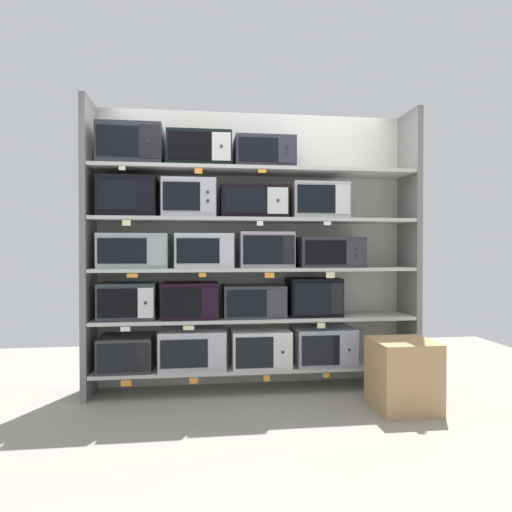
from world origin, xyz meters
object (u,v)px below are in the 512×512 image
at_px(microwave_18, 264,154).
at_px(shipping_carton, 403,375).
at_px(microwave_7, 314,297).
at_px(microwave_12, 128,198).
at_px(microwave_11, 328,252).
at_px(microwave_13, 189,199).
at_px(microwave_4, 128,301).
at_px(microwave_1, 193,348).
at_px(microwave_17, 199,151).
at_px(microwave_15, 317,201).
at_px(microwave_6, 253,301).
at_px(microwave_16, 131,146).
at_px(microwave_3, 323,345).
at_px(microwave_10, 265,250).
at_px(microwave_5, 190,300).
at_px(microwave_0, 127,353).
at_px(microwave_2, 260,347).
at_px(microwave_9, 204,251).
at_px(microwave_14, 253,202).
at_px(microwave_8, 134,251).

distance_m(microwave_18, shipping_carton, 2.14).
relative_size(microwave_7, microwave_12, 0.96).
relative_size(microwave_11, microwave_13, 1.25).
bearing_deg(microwave_12, microwave_4, -176.55).
xyz_separation_m(microwave_1, microwave_11, (1.20, -0.00, 0.83)).
bearing_deg(microwave_4, microwave_17, -0.00).
bearing_deg(microwave_7, microwave_15, 0.53).
height_order(microwave_6, microwave_16, microwave_16).
relative_size(microwave_3, microwave_12, 1.10).
relative_size(microwave_1, microwave_3, 1.07).
bearing_deg(microwave_10, microwave_16, 179.99).
relative_size(microwave_4, microwave_12, 0.98).
bearing_deg(microwave_7, microwave_4, 179.99).
relative_size(microwave_3, microwave_15, 1.08).
xyz_separation_m(microwave_12, microwave_15, (1.63, -0.00, -0.01)).
distance_m(microwave_5, microwave_15, 1.41).
bearing_deg(microwave_16, microwave_11, -0.01).
relative_size(microwave_7, microwave_11, 0.81).
relative_size(microwave_7, microwave_15, 0.94).
height_order(microwave_0, microwave_1, microwave_1).
height_order(microwave_6, microwave_11, microwave_11).
relative_size(microwave_2, microwave_13, 1.12).
bearing_deg(microwave_18, microwave_0, -179.98).
bearing_deg(microwave_9, shipping_carton, -22.63).
distance_m(microwave_10, microwave_16, 1.43).
bearing_deg(microwave_11, microwave_12, 179.99).
height_order(microwave_10, microwave_13, microwave_13).
bearing_deg(microwave_4, microwave_2, -0.01).
bearing_deg(microwave_14, microwave_4, -180.00).
height_order(microwave_7, microwave_14, microwave_14).
relative_size(microwave_5, microwave_9, 0.97).
height_order(microwave_15, shipping_carton, microwave_15).
xyz_separation_m(microwave_15, microwave_16, (-1.61, 0.00, 0.44)).
height_order(microwave_7, shipping_carton, microwave_7).
distance_m(microwave_5, microwave_11, 1.29).
xyz_separation_m(microwave_8, microwave_9, (0.59, 0.00, 0.00)).
bearing_deg(microwave_6, microwave_2, -0.00).
relative_size(microwave_8, microwave_17, 1.06).
xyz_separation_m(microwave_0, microwave_7, (1.62, -0.00, 0.45)).
relative_size(microwave_17, microwave_18, 1.04).
relative_size(microwave_13, shipping_carton, 0.84).
xyz_separation_m(microwave_2, microwave_3, (0.57, 0.00, 0.00)).
bearing_deg(microwave_7, microwave_17, 179.99).
xyz_separation_m(microwave_13, microwave_16, (-0.48, 0.00, 0.43)).
height_order(microwave_6, microwave_10, microwave_10).
bearing_deg(microwave_0, microwave_2, 0.00).
bearing_deg(microwave_0, microwave_15, 0.01).
height_order(microwave_11, microwave_17, microwave_17).
relative_size(microwave_11, microwave_15, 1.16).
bearing_deg(microwave_3, microwave_11, 0.03).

